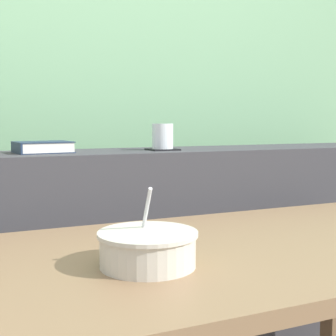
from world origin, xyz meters
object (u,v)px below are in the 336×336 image
at_px(coaster_square, 163,149).
at_px(closed_book, 43,147).
at_px(breakfast_table, 247,283).
at_px(juice_glass, 163,138).
at_px(soup_bowl, 148,249).

xyz_separation_m(coaster_square, closed_book, (-0.41, 0.03, 0.02)).
height_order(breakfast_table, closed_book, closed_book).
relative_size(coaster_square, juice_glass, 1.12).
xyz_separation_m(breakfast_table, coaster_square, (0.04, 0.61, 0.29)).
height_order(coaster_square, soup_bowl, coaster_square).
height_order(coaster_square, closed_book, closed_book).
height_order(breakfast_table, coaster_square, coaster_square).
xyz_separation_m(coaster_square, soup_bowl, (-0.32, -0.67, -0.16)).
bearing_deg(juice_glass, coaster_square, 0.00).
bearing_deg(closed_book, soup_bowl, -82.82).
relative_size(breakfast_table, closed_book, 6.57).
bearing_deg(closed_book, breakfast_table, -59.76).
bearing_deg(breakfast_table, closed_book, 120.24).
bearing_deg(juice_glass, closed_book, 175.42).
xyz_separation_m(juice_glass, closed_book, (-0.41, 0.03, -0.03)).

